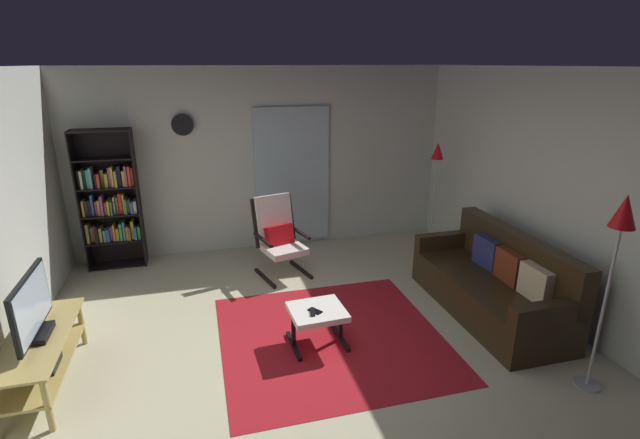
{
  "coord_description": "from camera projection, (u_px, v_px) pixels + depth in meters",
  "views": [
    {
      "loc": [
        -0.92,
        -3.71,
        2.63
      ],
      "look_at": [
        0.37,
        1.15,
        0.94
      ],
      "focal_mm": 26.15,
      "sensor_mm": 36.0,
      "label": 1
    }
  ],
  "objects": [
    {
      "name": "glass_door_panel",
      "position": [
        292.0,
        177.0,
        6.82
      ],
      "size": [
        1.1,
        0.01,
        2.0
      ],
      "primitive_type": "cube",
      "color": "silver"
    },
    {
      "name": "tv_remote",
      "position": [
        313.0,
        312.0,
        4.41
      ],
      "size": [
        0.06,
        0.15,
        0.02
      ],
      "primitive_type": "cube",
      "rotation": [
        0.0,
        0.0,
        -0.18
      ],
      "color": "black",
      "rests_on": "ottoman"
    },
    {
      "name": "wall_back",
      "position": [
        264.0,
        160.0,
        6.7
      ],
      "size": [
        5.6,
        0.06,
        2.6
      ],
      "primitive_type": "cube",
      "color": "silver",
      "rests_on": "ground"
    },
    {
      "name": "tv_stand",
      "position": [
        41.0,
        354.0,
        3.9
      ],
      "size": [
        0.46,
        1.29,
        0.48
      ],
      "color": "tan",
      "rests_on": "ground"
    },
    {
      "name": "ground_plane",
      "position": [
        313.0,
        352.0,
        4.47
      ],
      "size": [
        7.02,
        7.02,
        0.0
      ],
      "primitive_type": "plane",
      "color": "#C0BB97"
    },
    {
      "name": "area_rug",
      "position": [
        331.0,
        337.0,
        4.71
      ],
      "size": [
        2.19,
        2.17,
        0.01
      ],
      "primitive_type": "cube",
      "color": "#A71923",
      "rests_on": "ground"
    },
    {
      "name": "wall_right",
      "position": [
        571.0,
        202.0,
        4.71
      ],
      "size": [
        0.06,
        6.0,
        2.6
      ],
      "primitive_type": "cube",
      "color": "silver",
      "rests_on": "ground"
    },
    {
      "name": "leather_sofa",
      "position": [
        494.0,
        285.0,
        5.1
      ],
      "size": [
        0.81,
        2.0,
        0.9
      ],
      "color": "#2D2212",
      "rests_on": "ground"
    },
    {
      "name": "floor_lamp_by_shelf",
      "position": [
        436.0,
        168.0,
        6.4
      ],
      "size": [
        0.22,
        0.22,
        1.61
      ],
      "color": "#A5A5AD",
      "rests_on": "ground"
    },
    {
      "name": "bookshelf_near_tv",
      "position": [
        111.0,
        202.0,
        6.12
      ],
      "size": [
        0.73,
        0.3,
        1.85
      ],
      "color": "black",
      "rests_on": "ground"
    },
    {
      "name": "wall_clock",
      "position": [
        182.0,
        125.0,
        6.2
      ],
      "size": [
        0.29,
        0.03,
        0.29
      ],
      "color": "silver"
    },
    {
      "name": "cell_phone",
      "position": [
        315.0,
        311.0,
        4.44
      ],
      "size": [
        0.14,
        0.15,
        0.01
      ],
      "primitive_type": "cube",
      "rotation": [
        0.0,
        0.0,
        0.6
      ],
      "color": "black",
      "rests_on": "ottoman"
    },
    {
      "name": "television",
      "position": [
        32.0,
        309.0,
        3.78
      ],
      "size": [
        0.2,
        0.82,
        0.54
      ],
      "color": "black",
      "rests_on": "tv_stand"
    },
    {
      "name": "ottoman",
      "position": [
        317.0,
        315.0,
        4.5
      ],
      "size": [
        0.54,
        0.51,
        0.38
      ],
      "color": "white",
      "rests_on": "ground"
    },
    {
      "name": "floor_lamp_by_sofa",
      "position": [
        620.0,
        235.0,
        3.57
      ],
      "size": [
        0.22,
        0.22,
        1.71
      ],
      "color": "#A5A5AD",
      "rests_on": "ground"
    },
    {
      "name": "lounge_armchair",
      "position": [
        279.0,
        234.0,
        6.0
      ],
      "size": [
        0.71,
        0.77,
        1.02
      ],
      "color": "black",
      "rests_on": "ground"
    }
  ]
}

